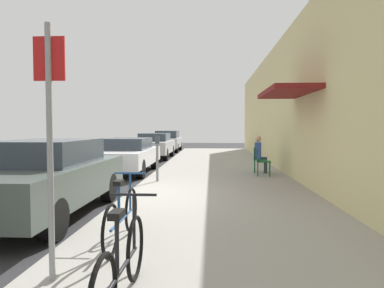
# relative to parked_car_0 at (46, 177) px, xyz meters

# --- Properties ---
(ground_plane) EXTENTS (60.00, 60.00, 0.00)m
(ground_plane) POSITION_rel_parked_car_0_xyz_m (1.10, 1.55, -0.75)
(ground_plane) COLOR #2D2D30
(sidewalk_slab) EXTENTS (4.50, 32.00, 0.12)m
(sidewalk_slab) POSITION_rel_parked_car_0_xyz_m (3.35, 3.55, -0.69)
(sidewalk_slab) COLOR #9E9B93
(sidewalk_slab) RESTS_ON ground_plane
(building_facade) EXTENTS (1.40, 32.00, 4.91)m
(building_facade) POSITION_rel_parked_car_0_xyz_m (5.74, 3.55, 1.70)
(building_facade) COLOR beige
(building_facade) RESTS_ON ground_plane
(parked_car_0) EXTENTS (1.80, 4.40, 1.45)m
(parked_car_0) POSITION_rel_parked_car_0_xyz_m (0.00, 0.00, 0.00)
(parked_car_0) COLOR #47514C
(parked_car_0) RESTS_ON ground_plane
(parked_car_1) EXTENTS (1.80, 4.40, 1.29)m
(parked_car_1) POSITION_rel_parked_car_0_xyz_m (0.00, 6.26, -0.06)
(parked_car_1) COLOR silver
(parked_car_1) RESTS_ON ground_plane
(parked_car_2) EXTENTS (1.80, 4.40, 1.37)m
(parked_car_2) POSITION_rel_parked_car_0_xyz_m (-0.00, 12.40, -0.03)
(parked_car_2) COLOR #B7B7BC
(parked_car_2) RESTS_ON ground_plane
(parked_car_3) EXTENTS (1.80, 4.40, 1.46)m
(parked_car_3) POSITION_rel_parked_car_0_xyz_m (0.00, 17.89, -0.00)
(parked_car_3) COLOR #B7B7BC
(parked_car_3) RESTS_ON ground_plane
(parking_meter) EXTENTS (0.12, 0.10, 1.32)m
(parking_meter) POSITION_rel_parked_car_0_xyz_m (1.55, 3.58, 0.14)
(parking_meter) COLOR slate
(parking_meter) RESTS_ON sidewalk_slab
(street_sign) EXTENTS (0.32, 0.06, 2.60)m
(street_sign) POSITION_rel_parked_car_0_xyz_m (1.50, -2.93, 0.89)
(street_sign) COLOR gray
(street_sign) RESTS_ON sidewalk_slab
(bicycle_0) EXTENTS (0.46, 1.71, 0.90)m
(bicycle_0) POSITION_rel_parked_car_0_xyz_m (2.35, -3.40, -0.27)
(bicycle_0) COLOR black
(bicycle_0) RESTS_ON sidewalk_slab
(bicycle_1) EXTENTS (0.46, 1.71, 0.90)m
(bicycle_1) POSITION_rel_parked_car_0_xyz_m (1.93, -1.79, -0.27)
(bicycle_1) COLOR black
(bicycle_1) RESTS_ON sidewalk_slab
(cafe_chair_0) EXTENTS (0.50, 0.50, 0.87)m
(cafe_chair_0) POSITION_rel_parked_car_0_xyz_m (4.74, 4.90, -0.13)
(cafe_chair_0) COLOR #14592D
(cafe_chair_0) RESTS_ON sidewalk_slab
(cafe_chair_1) EXTENTS (0.50, 0.50, 0.87)m
(cafe_chair_1) POSITION_rel_parked_car_0_xyz_m (4.74, 5.70, -0.13)
(cafe_chair_1) COLOR #14592D
(cafe_chair_1) RESTS_ON sidewalk_slab
(seated_patron_1) EXTENTS (0.47, 0.41, 1.29)m
(seated_patron_1) POSITION_rel_parked_car_0_xyz_m (4.80, 5.69, 0.07)
(seated_patron_1) COLOR #232838
(seated_patron_1) RESTS_ON sidewalk_slab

